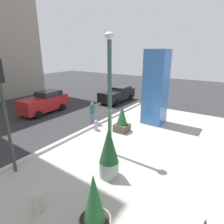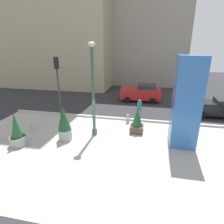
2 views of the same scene
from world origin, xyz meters
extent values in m
plane|color=#2D2D30|center=(0.00, 4.00, 0.00)|extent=(60.00, 60.00, 0.00)
cube|color=#ADA89E|center=(0.00, -2.00, 0.00)|extent=(18.00, 10.00, 0.02)
cube|color=#B7B2A8|center=(0.00, 3.12, 0.08)|extent=(18.00, 0.24, 0.16)
cylinder|color=#335642|center=(-0.75, 0.05, 0.20)|extent=(0.36, 0.36, 0.40)
cylinder|color=#335642|center=(-0.75, 0.05, 2.87)|extent=(0.20, 0.20, 5.74)
ellipsoid|color=silver|center=(-0.75, 0.05, 5.92)|extent=(0.44, 0.44, 0.28)
cube|color=#3870BC|center=(4.92, -0.09, 2.69)|extent=(1.50, 1.50, 5.37)
cube|color=#4C4238|center=(2.06, 1.01, 0.26)|extent=(0.91, 0.91, 0.53)
cylinder|color=#382819|center=(2.06, 1.01, 0.51)|extent=(0.86, 0.86, 0.04)
cone|color=#1E4C28|center=(2.06, 1.01, 1.17)|extent=(0.72, 0.72, 1.29)
cylinder|color=#382819|center=(-4.93, -2.30, 0.57)|extent=(0.89, 0.89, 0.04)
cone|color=#235B2D|center=(-4.93, -2.30, 1.36)|extent=(0.64, 0.64, 1.54)
cylinder|color=gray|center=(-2.40, -1.04, 0.37)|extent=(0.85, 0.85, 0.73)
cylinder|color=#382819|center=(-2.40, -1.04, 0.71)|extent=(0.78, 0.78, 0.04)
cone|color=#1E4C28|center=(-2.40, -1.04, 1.53)|extent=(0.84, 0.84, 1.59)
cylinder|color=#99999E|center=(1.23, 2.58, 0.28)|extent=(0.26, 0.26, 0.55)
sphere|color=#99999E|center=(1.23, 2.58, 0.63)|extent=(0.24, 0.24, 0.24)
cylinder|color=#99999E|center=(1.40, 2.58, 0.30)|extent=(0.12, 0.10, 0.10)
cylinder|color=#B2ADA3|center=(-5.33, -0.15, 0.38)|extent=(0.36, 0.36, 0.75)
cylinder|color=#333833|center=(-4.51, 2.70, 2.03)|extent=(0.14, 0.14, 4.06)
cube|color=black|center=(8.59, 5.56, 0.77)|extent=(4.58, 1.89, 0.99)
cube|color=#1E2328|center=(9.28, 5.55, 1.42)|extent=(2.07, 1.63, 0.30)
cylinder|color=black|center=(7.17, 4.68, 0.32)|extent=(0.64, 0.23, 0.64)
cylinder|color=black|center=(7.19, 6.50, 0.32)|extent=(0.64, 0.23, 0.64)
cylinder|color=black|center=(9.99, 4.63, 0.32)|extent=(0.64, 0.23, 0.64)
cylinder|color=black|center=(10.02, 6.45, 0.32)|extent=(0.64, 0.23, 0.64)
cube|color=red|center=(1.77, 8.86, 0.85)|extent=(4.25, 1.89, 1.16)
cube|color=#1E2328|center=(2.40, 8.88, 1.64)|extent=(1.94, 1.61, 0.42)
cylinder|color=black|center=(0.50, 7.94, 0.32)|extent=(0.65, 0.24, 0.64)
cylinder|color=black|center=(0.44, 9.70, 0.32)|extent=(0.65, 0.24, 0.64)
cylinder|color=black|center=(3.10, 8.03, 0.32)|extent=(0.65, 0.24, 0.64)
cylinder|color=black|center=(3.04, 9.78, 0.32)|extent=(0.65, 0.24, 0.64)
cube|color=slate|center=(2.04, 3.53, 0.42)|extent=(0.33, 0.28, 0.84)
cylinder|color=#236656|center=(2.04, 3.53, 1.15)|extent=(0.46, 0.46, 0.63)
sphere|color=#8C664C|center=(2.04, 3.53, 1.58)|extent=(0.23, 0.23, 0.23)
camera|label=1|loc=(-8.21, -5.12, 5.26)|focal=30.48mm
camera|label=2|loc=(2.84, -11.31, 5.98)|focal=30.53mm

